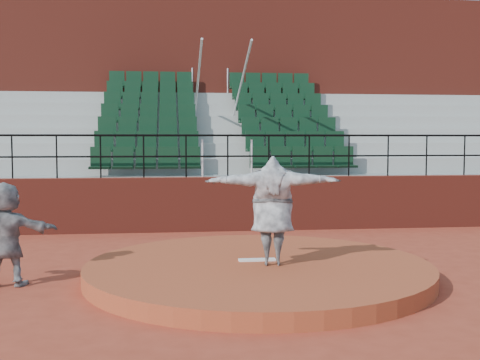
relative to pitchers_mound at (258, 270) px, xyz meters
name	(u,v)px	position (x,y,z in m)	size (l,w,h in m)	color
ground	(258,278)	(0.00, 0.00, -0.12)	(90.00, 90.00, 0.00)	#973522
pitchers_mound	(258,270)	(0.00, 0.00, 0.00)	(5.50, 5.50, 0.25)	#9F4123
pitching_rubber	(257,260)	(0.00, 0.15, 0.14)	(0.60, 0.15, 0.03)	white
boundary_wall	(228,204)	(0.00, 5.00, 0.53)	(24.00, 0.30, 1.30)	maroon
wall_railing	(228,147)	(0.00, 5.00, 1.90)	(24.04, 0.05, 1.03)	black
seating_deck	(216,165)	(0.00, 8.65, 1.31)	(24.00, 5.97, 4.63)	#9A9A95
press_box_facade	(207,102)	(0.00, 12.60, 3.43)	(24.00, 3.00, 7.10)	maroon
pitcher	(272,211)	(0.19, -0.17, 0.98)	(2.10, 0.57, 1.71)	black
fielder	(6,234)	(-3.85, -0.06, 0.67)	(1.47, 0.47, 1.58)	black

